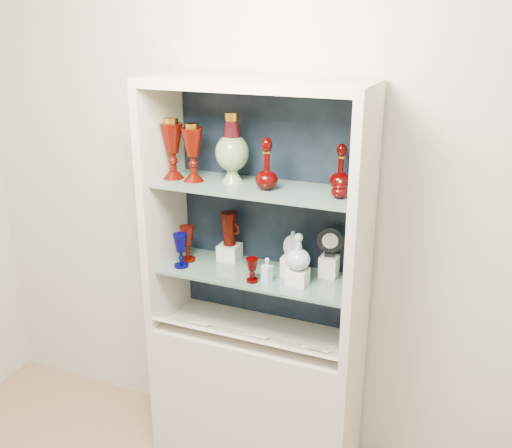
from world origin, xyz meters
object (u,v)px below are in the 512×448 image
at_px(ruby_goblet_small, 252,270).
at_px(flat_flask, 293,243).
at_px(ruby_pitcher, 229,229).
at_px(cameo_medallion, 330,242).
at_px(cobalt_goblet, 181,250).
at_px(pedestal_lamp_right, 193,152).
at_px(ruby_goblet_tall, 187,244).
at_px(lidded_bowl, 340,189).
at_px(clear_square_bottle, 267,270).
at_px(pedestal_lamp_left, 172,149).
at_px(clear_round_decanter, 298,253).
at_px(ruby_decanter_a, 267,161).
at_px(ruby_decanter_b, 341,166).
at_px(enamel_urn, 232,148).

distance_m(ruby_goblet_small, flat_flask, 0.22).
distance_m(ruby_pitcher, cameo_medallion, 0.51).
bearing_deg(cobalt_goblet, ruby_goblet_small, -3.25).
bearing_deg(pedestal_lamp_right, cameo_medallion, 10.82).
xyz_separation_m(ruby_goblet_tall, cameo_medallion, (0.69, 0.09, 0.08)).
bearing_deg(pedestal_lamp_right, cobalt_goblet, -137.39).
height_order(lidded_bowl, flat_flask, lidded_bowl).
bearing_deg(cobalt_goblet, flat_flask, 13.63).
bearing_deg(clear_square_bottle, lidded_bowl, 8.14).
relative_size(pedestal_lamp_left, flat_flask, 2.20).
bearing_deg(pedestal_lamp_right, ruby_pitcher, 43.96).
height_order(ruby_goblet_tall, clear_square_bottle, ruby_goblet_tall).
xyz_separation_m(ruby_goblet_small, clear_round_decanter, (0.20, 0.06, 0.09)).
bearing_deg(ruby_goblet_small, ruby_goblet_tall, 165.73).
bearing_deg(flat_flask, cameo_medallion, 13.42).
relative_size(pedestal_lamp_right, ruby_decanter_a, 1.04).
bearing_deg(cobalt_goblet, clear_square_bottle, 0.73).
relative_size(ruby_goblet_small, flat_flask, 0.89).
bearing_deg(ruby_decanter_b, pedestal_lamp_left, -171.38).
bearing_deg(ruby_decanter_a, cobalt_goblet, -172.92).
distance_m(ruby_pitcher, flat_flask, 0.35).
distance_m(enamel_urn, flat_flask, 0.52).
height_order(ruby_goblet_tall, ruby_goblet_small, ruby_goblet_tall).
relative_size(ruby_decanter_a, flat_flask, 2.01).
bearing_deg(enamel_urn, clear_round_decanter, -11.80).
bearing_deg(clear_round_decanter, ruby_pitcher, 161.77).
height_order(cobalt_goblet, ruby_goblet_small, cobalt_goblet).
relative_size(lidded_bowl, cameo_medallion, 0.56).
distance_m(pedestal_lamp_right, ruby_pitcher, 0.42).
relative_size(cobalt_goblet, ruby_goblet_small, 1.47).
distance_m(ruby_goblet_tall, cameo_medallion, 0.70).
relative_size(ruby_decanter_b, ruby_goblet_small, 1.89).
bearing_deg(ruby_goblet_small, clear_round_decanter, 16.73).
height_order(pedestal_lamp_left, cameo_medallion, pedestal_lamp_left).
xyz_separation_m(ruby_goblet_tall, flat_flask, (0.53, 0.05, 0.06)).
xyz_separation_m(ruby_decanter_b, ruby_goblet_tall, (-0.72, -0.10, -0.44)).
xyz_separation_m(pedestal_lamp_left, pedestal_lamp_right, (0.11, -0.01, -0.01)).
relative_size(enamel_urn, ruby_decanter_a, 1.23).
bearing_deg(enamel_urn, ruby_decanter_a, -16.94).
bearing_deg(ruby_decanter_b, lidded_bowl, -75.70).
relative_size(ruby_decanter_a, clear_square_bottle, 2.21).
xyz_separation_m(ruby_decanter_b, lidded_bowl, (0.03, -0.12, -0.07)).
relative_size(pedestal_lamp_left, ruby_decanter_a, 1.09).
relative_size(ruby_pitcher, cameo_medallion, 1.16).
height_order(cobalt_goblet, ruby_goblet_tall, ruby_goblet_tall).
xyz_separation_m(ruby_decanter_b, flat_flask, (-0.19, -0.05, -0.37)).
bearing_deg(lidded_bowl, ruby_pitcher, 168.14).
distance_m(cobalt_goblet, flat_flask, 0.54).
xyz_separation_m(pedestal_lamp_right, lidded_bowl, (0.69, -0.00, -0.09)).
relative_size(clear_round_decanter, cameo_medallion, 1.15).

